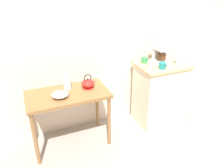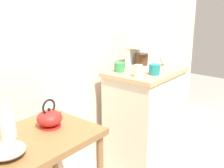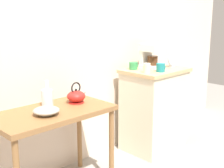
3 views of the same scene
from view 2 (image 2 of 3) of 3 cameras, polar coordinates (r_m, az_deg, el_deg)
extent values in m
cube|color=beige|center=(2.27, -7.57, 14.60)|extent=(4.40, 0.10, 2.80)
cube|color=olive|center=(1.66, -18.72, -12.11)|extent=(0.95, 0.52, 0.04)
cylinder|color=olive|center=(2.21, -11.33, -14.57)|extent=(0.04, 0.04, 0.68)
cube|color=beige|center=(2.62, 6.43, -7.06)|extent=(0.63, 0.47, 0.86)
cube|color=tan|center=(2.47, 6.76, 2.44)|extent=(0.66, 0.50, 0.04)
cylinder|color=#9E998C|center=(1.56, -20.37, -13.32)|extent=(0.09, 0.09, 0.01)
ellipsoid|color=#9E998C|center=(1.54, -20.49, -12.31)|extent=(0.20, 0.20, 0.05)
cylinder|color=red|center=(1.81, -12.29, -8.22)|extent=(0.13, 0.13, 0.01)
ellipsoid|color=red|center=(1.79, -12.40, -6.70)|extent=(0.16, 0.16, 0.09)
cone|color=red|center=(1.83, -10.60, -5.88)|extent=(0.08, 0.03, 0.06)
sphere|color=black|center=(1.77, -12.51, -5.01)|extent=(0.02, 0.02, 0.02)
torus|color=black|center=(1.76, -12.55, -4.48)|extent=(0.10, 0.01, 0.10)
cylinder|color=silver|center=(1.72, -20.17, -7.83)|extent=(0.09, 0.09, 0.14)
cylinder|color=silver|center=(1.68, -20.54, -4.46)|extent=(0.03, 0.03, 0.08)
cube|color=white|center=(2.52, 5.72, 3.53)|extent=(0.18, 0.22, 0.03)
cube|color=white|center=(2.55, 4.19, 6.33)|extent=(0.16, 0.05, 0.26)
cube|color=white|center=(2.49, 5.86, 8.14)|extent=(0.18, 0.22, 0.08)
cylinder|color=#4C2D19|center=(2.51, 5.96, 4.95)|extent=(0.11, 0.11, 0.10)
cylinder|color=teal|center=(2.31, 8.48, 2.91)|extent=(0.09, 0.09, 0.09)
torus|color=teal|center=(2.35, 9.05, 3.11)|extent=(0.01, 0.06, 0.06)
cylinder|color=#338C4C|center=(2.38, 1.50, 3.41)|extent=(0.09, 0.09, 0.08)
torus|color=#338C4C|center=(2.42, 2.16, 3.60)|extent=(0.01, 0.05, 0.05)
cylinder|color=beige|center=(2.22, 5.28, 2.60)|extent=(0.07, 0.07, 0.10)
torus|color=beige|center=(2.25, 5.79, 2.77)|extent=(0.01, 0.06, 0.06)
cube|color=#B2B5BA|center=(2.62, 10.24, 3.72)|extent=(0.07, 0.05, 0.02)
cylinder|color=#B2B5BA|center=(2.61, 10.31, 4.94)|extent=(0.11, 0.05, 0.11)
cylinder|color=black|center=(2.61, 10.34, 4.93)|extent=(0.09, 0.04, 0.09)
camera|label=1|loc=(1.24, 117.68, 16.63)|focal=36.29mm
camera|label=3|loc=(0.91, 164.53, -16.57)|focal=49.78mm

